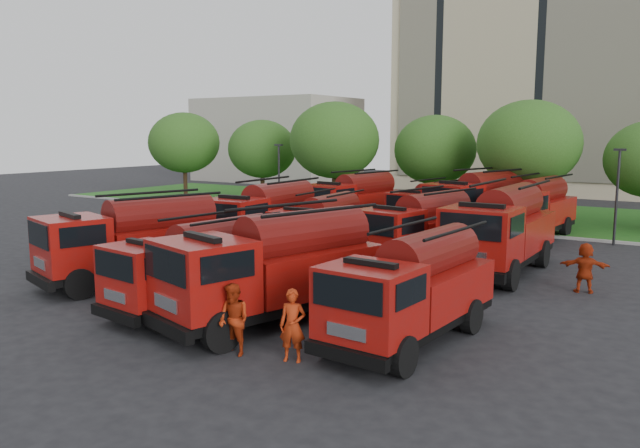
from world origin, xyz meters
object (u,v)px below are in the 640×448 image
(fire_truck_2, at_px, (274,268))
(firefighter_2, at_px, (332,345))
(fire_truck_5, at_px, (322,227))
(firefighter_5, at_px, (583,292))
(fire_truck_4, at_px, (266,217))
(fire_truck_7, at_px, (501,230))
(fire_truck_10, at_px, (479,202))
(firefighter_3, at_px, (352,357))
(firefighter_1, at_px, (234,355))
(fire_truck_8, at_px, (354,200))
(fire_truck_11, at_px, (534,209))
(firefighter_0, at_px, (293,361))
(fire_truck_9, at_px, (431,207))
(fire_truck_0, at_px, (135,240))
(fire_truck_3, at_px, (412,288))
(firefighter_4, at_px, (302,262))
(fire_truck_6, at_px, (420,229))
(fire_truck_1, at_px, (200,266))

(fire_truck_2, relative_size, firefighter_2, 4.89)
(fire_truck_2, distance_m, fire_truck_5, 10.40)
(fire_truck_5, distance_m, firefighter_5, 11.93)
(fire_truck_4, relative_size, fire_truck_7, 0.95)
(fire_truck_4, xyz_separation_m, fire_truck_10, (7.11, 11.42, 0.10))
(firefighter_3, bearing_deg, firefighter_1, 18.18)
(fire_truck_7, distance_m, fire_truck_8, 14.06)
(fire_truck_11, height_order, firefighter_0, fire_truck_11)
(fire_truck_2, height_order, fire_truck_9, fire_truck_2)
(fire_truck_8, bearing_deg, firefighter_2, -53.53)
(fire_truck_0, distance_m, fire_truck_7, 15.18)
(firefighter_2, bearing_deg, fire_truck_2, 69.90)
(fire_truck_3, distance_m, firefighter_0, 4.00)
(fire_truck_7, relative_size, fire_truck_8, 1.04)
(fire_truck_2, bearing_deg, firefighter_1, -57.90)
(fire_truck_8, xyz_separation_m, firefighter_2, (10.39, -19.61, -1.70))
(fire_truck_8, relative_size, firefighter_3, 4.72)
(firefighter_3, bearing_deg, fire_truck_4, -55.26)
(fire_truck_7, xyz_separation_m, firefighter_4, (-8.30, -2.82, -1.83))
(firefighter_0, bearing_deg, fire_truck_0, 139.61)
(firefighter_4, bearing_deg, firefighter_3, -169.35)
(fire_truck_8, height_order, firefighter_5, fire_truck_8)
(fire_truck_5, relative_size, fire_truck_8, 0.86)
(firefighter_2, bearing_deg, fire_truck_8, 25.67)
(fire_truck_4, relative_size, fire_truck_8, 0.99)
(fire_truck_10, relative_size, firefighter_4, 5.08)
(fire_truck_2, height_order, fire_truck_4, fire_truck_2)
(fire_truck_7, height_order, fire_truck_11, fire_truck_7)
(fire_truck_6, bearing_deg, firefighter_3, -64.37)
(fire_truck_9, bearing_deg, fire_truck_8, -160.47)
(fire_truck_11, xyz_separation_m, firefighter_1, (-2.07, -23.32, -1.71))
(firefighter_2, relative_size, firefighter_3, 1.00)
(fire_truck_4, relative_size, firefighter_1, 3.91)
(fire_truck_7, bearing_deg, fire_truck_10, 113.53)
(fire_truck_1, xyz_separation_m, firefighter_3, (6.58, -1.18, -1.51))
(fire_truck_9, bearing_deg, fire_truck_5, -88.27)
(fire_truck_8, height_order, firefighter_4, fire_truck_8)
(fire_truck_8, xyz_separation_m, firefighter_0, (10.18, -21.24, -1.70))
(firefighter_2, bearing_deg, fire_truck_3, -51.95)
(fire_truck_0, bearing_deg, fire_truck_5, 82.99)
(fire_truck_1, bearing_deg, fire_truck_6, 80.16)
(fire_truck_1, relative_size, fire_truck_6, 0.92)
(fire_truck_3, xyz_separation_m, firefighter_1, (-3.56, -3.59, -1.56))
(fire_truck_7, height_order, fire_truck_10, fire_truck_7)
(fire_truck_4, bearing_deg, fire_truck_1, -66.57)
(firefighter_1, bearing_deg, firefighter_0, 24.94)
(fire_truck_0, relative_size, firefighter_4, 4.71)
(fire_truck_11, bearing_deg, firefighter_0, -85.44)
(fire_truck_11, bearing_deg, firefighter_1, -89.32)
(fire_truck_0, relative_size, fire_truck_6, 1.06)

